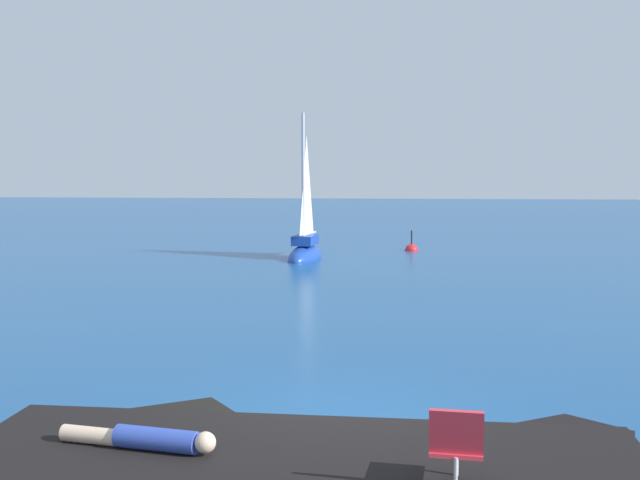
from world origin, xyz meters
name	(u,v)px	position (x,y,z in m)	size (l,w,h in m)	color
ground_plane	(338,428)	(0.00, 0.00, 0.00)	(160.00, 160.00, 0.00)	navy
boulder_seaward	(566,457)	(2.81, -0.79, 0.00)	(1.25, 1.00, 0.69)	black
boulder_inland	(176,441)	(-2.02, -0.68, 0.00)	(1.33, 1.06, 0.73)	black
sailboat_near	(305,250)	(-2.63, 19.36, 0.33)	(1.50, 3.34, 6.08)	#193D99
person_sunbather	(145,439)	(-1.84, -2.43, 0.65)	(1.75, 0.50, 0.25)	#334CB2
beach_chair	(456,442)	(1.30, -3.15, 0.98)	(0.54, 0.64, 0.80)	#E03342
marker_buoy	(411,250)	(1.51, 22.77, 0.01)	(0.56, 0.56, 1.13)	red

